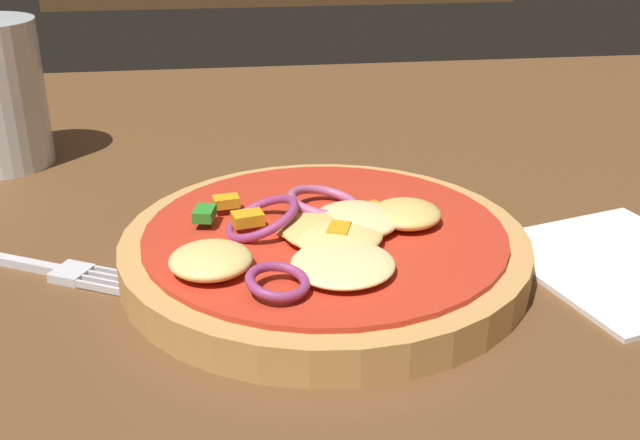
% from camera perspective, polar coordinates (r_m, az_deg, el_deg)
% --- Properties ---
extents(dining_table, '(1.32, 0.90, 0.04)m').
position_cam_1_polar(dining_table, '(0.47, 3.60, -3.47)').
color(dining_table, brown).
rests_on(dining_table, ground).
extents(pizza, '(0.22, 0.22, 0.04)m').
position_cam_1_polar(pizza, '(0.42, 0.34, -2.02)').
color(pizza, tan).
rests_on(pizza, dining_table).
extents(fork, '(0.16, 0.09, 0.01)m').
position_cam_1_polar(fork, '(0.46, -20.66, -3.09)').
color(fork, silver).
rests_on(fork, dining_table).
extents(napkin, '(0.14, 0.14, 0.00)m').
position_cam_1_polar(napkin, '(0.46, 21.42, -3.11)').
color(napkin, white).
rests_on(napkin, dining_table).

